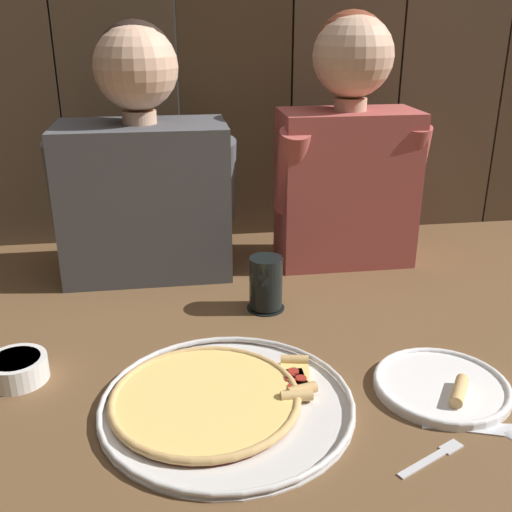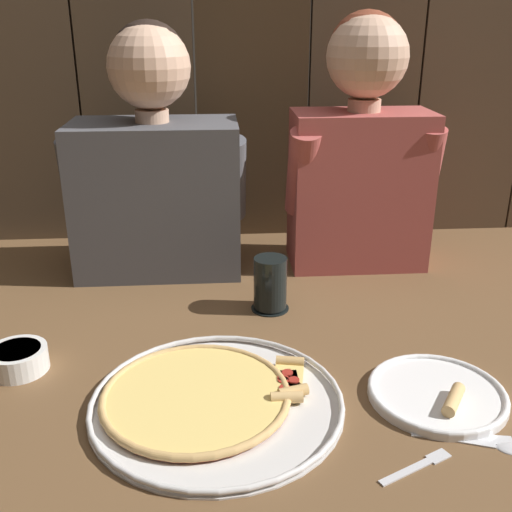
{
  "view_description": "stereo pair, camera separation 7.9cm",
  "coord_description": "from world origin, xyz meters",
  "views": [
    {
      "loc": [
        -0.19,
        -0.97,
        0.62
      ],
      "look_at": [
        -0.04,
        0.1,
        0.18
      ],
      "focal_mm": 42.16,
      "sensor_mm": 36.0,
      "label": 1
    },
    {
      "loc": [
        -0.11,
        -0.97,
        0.62
      ],
      "look_at": [
        -0.04,
        0.1,
        0.18
      ],
      "focal_mm": 42.16,
      "sensor_mm": 36.0,
      "label": 2
    }
  ],
  "objects": [
    {
      "name": "dinner_plate",
      "position": [
        0.26,
        -0.13,
        0.01
      ],
      "size": [
        0.24,
        0.24,
        0.03
      ],
      "color": "white",
      "rests_on": "ground"
    },
    {
      "name": "table_knife",
      "position": [
        0.26,
        -0.24,
        0.0
      ],
      "size": [
        0.16,
        0.04,
        0.01
      ],
      "color": "silver",
      "rests_on": "ground"
    },
    {
      "name": "ground_plane",
      "position": [
        0.0,
        0.0,
        0.0
      ],
      "size": [
        3.2,
        3.2,
        0.0
      ],
      "primitive_type": "plane",
      "color": "brown"
    },
    {
      "name": "dipping_bowl",
      "position": [
        -0.48,
        0.01,
        0.02
      ],
      "size": [
        0.11,
        0.11,
        0.04
      ],
      "color": "white",
      "rests_on": "ground"
    },
    {
      "name": "diner_left",
      "position": [
        -0.26,
        0.49,
        0.27
      ],
      "size": [
        0.44,
        0.23,
        0.61
      ],
      "color": "#4C4C51",
      "rests_on": "ground"
    },
    {
      "name": "drinking_glass",
      "position": [
        0.01,
        0.23,
        0.06
      ],
      "size": [
        0.08,
        0.08,
        0.12
      ],
      "color": "black",
      "rests_on": "ground"
    },
    {
      "name": "pizza_tray",
      "position": [
        -0.13,
        -0.12,
        0.01
      ],
      "size": [
        0.43,
        0.43,
        0.03
      ],
      "color": "silver",
      "rests_on": "ground"
    },
    {
      "name": "diner_right",
      "position": [
        0.26,
        0.49,
        0.31
      ],
      "size": [
        0.38,
        0.22,
        0.63
      ],
      "color": "#AD4C47",
      "rests_on": "ground"
    },
    {
      "name": "wooden_backdrop_wall",
      "position": [
        0.0,
        0.74,
        0.59
      ],
      "size": [
        2.19,
        0.03,
        1.18
      ],
      "color": "#463422",
      "rests_on": "ground"
    },
    {
      "name": "table_fork",
      "position": [
        0.18,
        -0.29,
        0.0
      ],
      "size": [
        0.12,
        0.07,
        0.01
      ],
      "color": "silver",
      "rests_on": "ground"
    },
    {
      "name": "table_spoon",
      "position": [
        0.31,
        -0.26,
        0.0
      ],
      "size": [
        0.14,
        0.07,
        0.01
      ],
      "color": "silver",
      "rests_on": "ground"
    }
  ]
}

